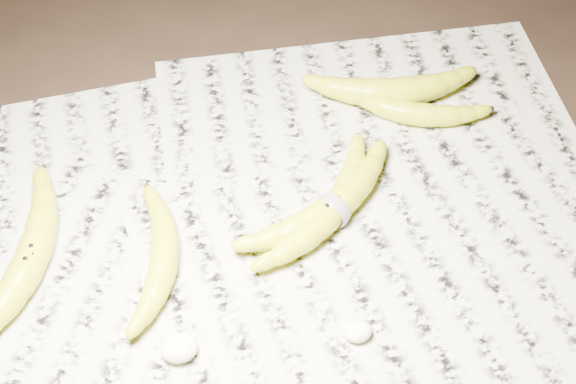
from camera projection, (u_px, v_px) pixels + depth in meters
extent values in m
plane|color=black|center=(289.00, 239.00, 0.96)|extent=(3.00, 3.00, 0.00)
cube|color=#BAB59F|center=(273.00, 235.00, 0.96)|extent=(0.90, 0.70, 0.01)
torus|color=white|center=(333.00, 209.00, 0.96)|extent=(0.03, 0.04, 0.04)
ellipsoid|color=#F5F0BE|center=(179.00, 346.00, 0.85)|extent=(0.04, 0.03, 0.02)
ellipsoid|color=#F5F0BE|center=(358.00, 330.00, 0.87)|extent=(0.03, 0.03, 0.02)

